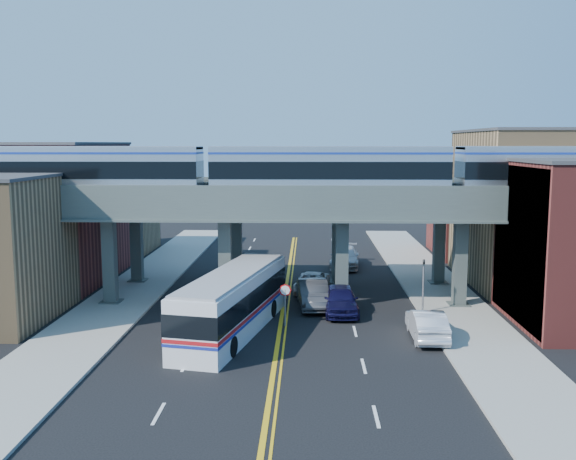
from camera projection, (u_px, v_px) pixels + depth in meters
name	position (u px, v px, depth m)	size (l,w,h in m)	color
ground	(278.00, 341.00, 36.33)	(120.00, 120.00, 0.00)	black
sidewalk_west	(127.00, 296.00, 46.58)	(5.00, 70.00, 0.16)	gray
sidewalk_east	(445.00, 299.00, 45.87)	(5.00, 70.00, 0.16)	gray
building_west_b	(60.00, 213.00, 52.01)	(8.00, 14.00, 11.00)	maroon
building_west_c	(109.00, 214.00, 65.08)	(8.00, 10.00, 8.00)	olive
building_east_b	(520.00, 208.00, 50.80)	(8.00, 14.00, 12.00)	olive
building_east_c	(477.00, 210.00, 63.88)	(8.00, 10.00, 9.00)	maroon
mural_panel	(518.00, 248.00, 39.21)	(0.10, 9.50, 9.50)	teal
elevated_viaduct_near	(283.00, 212.00, 43.38)	(52.00, 3.60, 7.40)	#3E4845
elevated_viaduct_far	(287.00, 203.00, 50.32)	(52.00, 3.60, 7.40)	#3E4845
transit_train	(329.00, 170.00, 42.90)	(48.92, 3.07, 3.58)	black
stop_sign	(285.00, 298.00, 39.06)	(0.76, 0.09, 2.63)	slate
traffic_signal	(423.00, 280.00, 41.68)	(0.15, 0.18, 4.10)	slate
transit_bus	(233.00, 303.00, 37.82)	(5.71, 13.78, 3.47)	silver
car_lane_a	(341.00, 300.00, 42.12)	(2.17, 5.39, 1.84)	#0F0E34
car_lane_b	(313.00, 294.00, 43.72)	(1.95, 5.58, 1.84)	#303033
car_lane_c	(312.00, 283.00, 48.15)	(2.35, 5.09, 1.41)	silver
car_lane_d	(345.00, 257.00, 57.89)	(2.54, 6.24, 1.81)	#B7B6BB
car_parked_curb	(427.00, 324.00, 36.66)	(1.79, 5.15, 1.70)	silver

